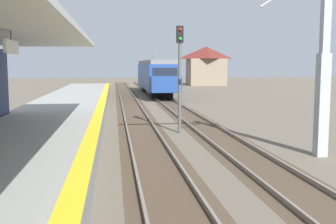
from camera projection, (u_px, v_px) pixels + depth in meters
The scene contains 7 objects.
station_platform at pixel (30, 145), 14.65m from camera, with size 5.00×80.00×0.91m.
track_pair_nearest_platform at pixel (143, 135), 19.21m from camera, with size 2.34×120.00×0.16m.
track_pair_middle at pixel (213, 133), 19.66m from camera, with size 2.34×120.00×0.16m.
approaching_train at pixel (156, 75), 46.30m from camera, with size 2.93×19.60×4.76m.
rail_signal_post at pixel (180, 68), 19.61m from camera, with size 0.32×0.34×5.20m.
catenary_pylon_far_side at pixel (316, 57), 14.43m from camera, with size 5.00×0.40×7.50m.
distant_trackside_house at pixel (206, 65), 67.48m from camera, with size 6.60×5.28×6.40m.
Camera 1 is at (0.54, 1.05, 3.32)m, focal length 43.30 mm.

